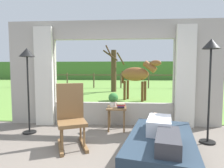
# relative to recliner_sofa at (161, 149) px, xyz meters

# --- Properties ---
(back_wall_with_window) EXTENTS (5.20, 0.12, 2.55)m
(back_wall_with_window) POSITION_rel_recliner_sofa_xyz_m (-0.81, 1.92, 1.03)
(back_wall_with_window) COLOR #ADA599
(back_wall_with_window) RESTS_ON ground_plane
(curtain_panel_left) EXTENTS (0.44, 0.10, 2.40)m
(curtain_panel_left) POSITION_rel_recliner_sofa_xyz_m (-2.50, 1.78, 0.98)
(curtain_panel_left) COLOR silver
(curtain_panel_left) RESTS_ON ground_plane
(curtain_panel_right) EXTENTS (0.44, 0.10, 2.40)m
(curtain_panel_right) POSITION_rel_recliner_sofa_xyz_m (0.88, 1.78, 0.98)
(curtain_panel_right) COLOR silver
(curtain_panel_right) RESTS_ON ground_plane
(outdoor_pasture_lawn) EXTENTS (36.00, 21.68, 0.02)m
(outdoor_pasture_lawn) POSITION_rel_recliner_sofa_xyz_m (-0.81, 12.82, -0.21)
(outdoor_pasture_lawn) COLOR olive
(outdoor_pasture_lawn) RESTS_ON ground_plane
(distant_hill_ridge) EXTENTS (36.00, 2.00, 2.40)m
(distant_hill_ridge) POSITION_rel_recliner_sofa_xyz_m (-0.81, 22.66, 0.98)
(distant_hill_ridge) COLOR #477432
(distant_hill_ridge) RESTS_ON ground_plane
(recliner_sofa) EXTENTS (1.26, 1.86, 0.42)m
(recliner_sofa) POSITION_rel_recliner_sofa_xyz_m (0.00, 0.00, 0.00)
(recliner_sofa) COLOR black
(recliner_sofa) RESTS_ON ground_plane
(reclining_person) EXTENTS (0.47, 1.43, 0.22)m
(reclining_person) POSITION_rel_recliner_sofa_xyz_m (0.00, -0.05, 0.30)
(reclining_person) COLOR silver
(reclining_person) RESTS_ON recliner_sofa
(rocking_chair) EXTENTS (0.69, 0.81, 1.12)m
(rocking_chair) POSITION_rel_recliner_sofa_xyz_m (-1.49, 0.56, 0.33)
(rocking_chair) COLOR brown
(rocking_chair) RESTS_ON ground_plane
(side_table) EXTENTS (0.44, 0.44, 0.52)m
(side_table) POSITION_rel_recliner_sofa_xyz_m (-0.71, 1.49, 0.21)
(side_table) COLOR brown
(side_table) RESTS_ON ground_plane
(potted_plant) EXTENTS (0.22, 0.22, 0.32)m
(potted_plant) POSITION_rel_recliner_sofa_xyz_m (-0.79, 1.55, 0.48)
(potted_plant) COLOR silver
(potted_plant) RESTS_ON side_table
(book_stack) EXTENTS (0.20, 0.16, 0.12)m
(book_stack) POSITION_rel_recliner_sofa_xyz_m (-0.62, 1.43, 0.36)
(book_stack) COLOR black
(book_stack) RESTS_ON side_table
(floor_lamp_left) EXTENTS (0.32, 0.32, 1.82)m
(floor_lamp_left) POSITION_rel_recliner_sofa_xyz_m (-2.59, 1.15, 1.25)
(floor_lamp_left) COLOR black
(floor_lamp_left) RESTS_ON ground_plane
(floor_lamp_right) EXTENTS (0.32, 0.32, 1.93)m
(floor_lamp_right) POSITION_rel_recliner_sofa_xyz_m (1.03, 0.85, 1.34)
(floor_lamp_right) COLOR black
(floor_lamp_right) RESTS_ON ground_plane
(horse) EXTENTS (1.76, 1.16, 1.73)m
(horse) POSITION_rel_recliner_sofa_xyz_m (-0.02, 5.50, 0.94)
(horse) COLOR brown
(horse) RESTS_ON outdoor_pasture_lawn
(pasture_tree) EXTENTS (1.32, 1.16, 2.82)m
(pasture_tree) POSITION_rel_recliner_sofa_xyz_m (-1.20, 8.69, 1.15)
(pasture_tree) COLOR #4C3823
(pasture_tree) RESTS_ON outdoor_pasture_lawn
(pasture_fence_line) EXTENTS (16.10, 0.10, 1.10)m
(pasture_fence_line) POSITION_rel_recliner_sofa_xyz_m (-0.81, 11.00, 0.53)
(pasture_fence_line) COLOR brown
(pasture_fence_line) RESTS_ON outdoor_pasture_lawn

